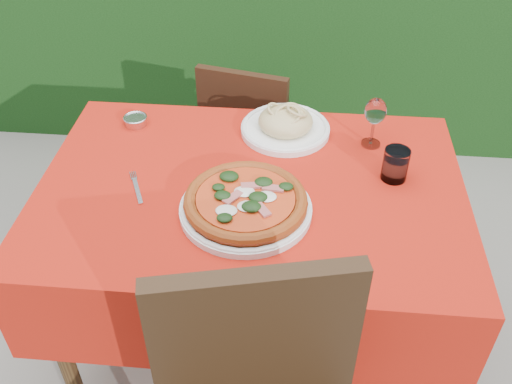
# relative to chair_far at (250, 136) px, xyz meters

# --- Properties ---
(ground) EXTENTS (60.00, 60.00, 0.00)m
(ground) POSITION_rel_chair_far_xyz_m (0.07, -0.68, -0.46)
(ground) COLOR slate
(ground) RESTS_ON ground
(dining_table) EXTENTS (1.26, 0.86, 0.75)m
(dining_table) POSITION_rel_chair_far_xyz_m (0.07, -0.68, 0.14)
(dining_table) COLOR #4A3217
(dining_table) RESTS_ON ground
(chair_far) EXTENTS (0.43, 0.43, 0.80)m
(chair_far) POSITION_rel_chair_far_xyz_m (0.00, 0.00, 0.00)
(chair_far) COLOR black
(chair_far) RESTS_ON ground
(pizza_plate) EXTENTS (0.41, 0.41, 0.07)m
(pizza_plate) POSITION_rel_chair_far_xyz_m (0.07, -0.80, 0.32)
(pizza_plate) COLOR white
(pizza_plate) RESTS_ON dining_table
(pasta_plate) EXTENTS (0.29, 0.29, 0.08)m
(pasta_plate) POSITION_rel_chair_far_xyz_m (0.16, -0.39, 0.32)
(pasta_plate) COLOR white
(pasta_plate) RESTS_ON dining_table
(water_glass) EXTENTS (0.08, 0.08, 0.10)m
(water_glass) POSITION_rel_chair_far_xyz_m (0.49, -0.61, 0.33)
(water_glass) COLOR white
(water_glass) RESTS_ON dining_table
(wine_glass) EXTENTS (0.07, 0.07, 0.17)m
(wine_glass) POSITION_rel_chair_far_xyz_m (0.44, -0.44, 0.41)
(wine_glass) COLOR silver
(wine_glass) RESTS_ON dining_table
(fork) EXTENTS (0.09, 0.16, 0.00)m
(fork) POSITION_rel_chair_far_xyz_m (-0.25, -0.74, 0.29)
(fork) COLOR silver
(fork) RESTS_ON dining_table
(steel_ramekin) EXTENTS (0.07, 0.07, 0.03)m
(steel_ramekin) POSITION_rel_chair_far_xyz_m (-0.35, -0.39, 0.30)
(steel_ramekin) COLOR silver
(steel_ramekin) RESTS_ON dining_table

